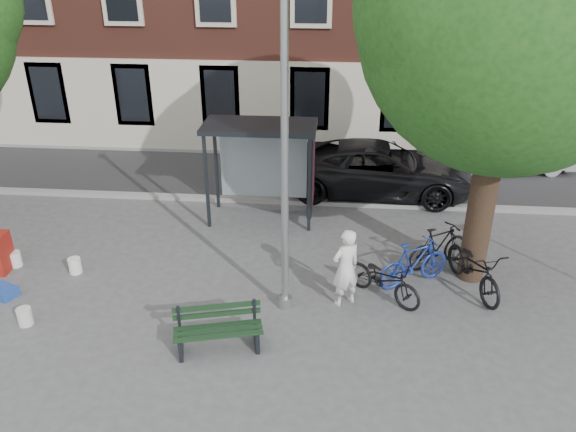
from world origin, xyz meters
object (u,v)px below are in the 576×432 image
Objects in this scene: painter at (346,268)px; car_silver at (508,149)px; bike_a at (384,279)px; bus_shelter at (276,150)px; car_dark at (379,169)px; bike_b at (414,263)px; bike_d at (438,246)px; bench at (218,331)px; lamppost at (285,181)px; bike_c at (474,268)px.

painter is 0.40× the size of car_silver.
painter is 0.92m from bike_a.
bus_shelter reaches higher than car_dark.
car_dark is at bearing -24.40° from bike_b.
car_silver is at bearing -59.16° from bike_d.
bench is 8.11m from car_dark.
painter reaches higher than bike_d.
car_dark is at bearing 36.82° from bike_a.
car_silver reaches higher than bike_d.
painter is at bearing 146.48° from bike_a.
lamppost is 4.24m from bus_shelter.
car_dark is at bearing 33.85° from bus_shelter.
lamppost is 4.46m from bike_d.
bike_c is at bearing -36.40° from bike_a.
bus_shelter reaches higher than bench.
bike_c is at bearing 162.70° from painter.
painter is 0.95× the size of bike_a.
painter is 2.85m from bench.
lamppost is at bearing 134.52° from car_silver.
car_silver is (7.55, 9.59, 0.32)m from bench.
bike_d is (3.93, -2.19, -1.41)m from bus_shelter.
bike_a is at bearing -179.79° from car_dark.
lamppost is 6.71m from car_dark.
car_silver reaches higher than bench.
bus_shelter reaches higher than bike_a.
car_dark reaches higher than bike_b.
bus_shelter is 0.67× the size of car_silver.
bike_a is at bearing 176.05° from bike_c.
bike_b is at bearing 177.32° from painter.
car_silver is at bearing 30.09° from bus_shelter.
bike_a is 1.02× the size of bike_b.
bus_shelter is 4.71m from bike_d.
painter is at bearing 21.20° from bench.
bench is at bearing 134.54° from car_silver.
bike_c is at bearing -124.87° from bike_b.
bike_a is at bearing 164.73° from painter.
bike_b is at bearing 144.79° from car_silver.
bench is 12.21m from car_silver.
bench is 5.54m from bike_c.
painter is at bearing 139.32° from car_silver.
bike_a is 0.33× the size of car_dark.
car_dark reaches higher than car_silver.
bus_shelter is 1.71× the size of bench.
bike_a is (3.09, 1.88, 0.09)m from bench.
lamppost is 1.13× the size of car_dark.
bus_shelter is at bearing -97.65° from painter.
bike_a is (0.80, 0.25, -0.38)m from painter.
painter is at bearing -64.97° from bus_shelter.
bike_b is (0.68, 0.61, 0.06)m from bike_a.
car_dark is (-1.70, 5.02, 0.21)m from bike_c.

